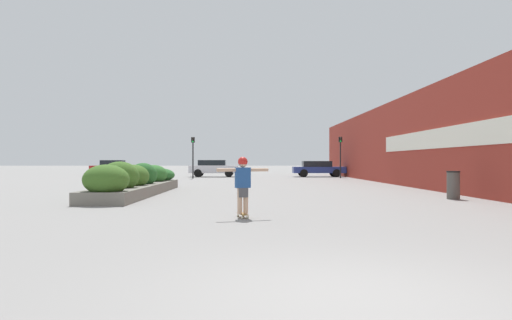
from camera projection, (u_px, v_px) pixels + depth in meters
ground_plane at (352, 297)px, 4.75m from camera, size 300.00×300.00×0.00m
building_wall_right at (408, 141)px, 26.19m from camera, size 0.67×48.64×5.17m
planter_box at (138, 182)px, 19.50m from camera, size 1.73×10.51×1.41m
skateboard at (243, 215)px, 11.44m from camera, size 0.32×0.61×0.10m
skateboarder at (243, 179)px, 11.44m from camera, size 1.31×0.45×1.43m
trash_bin at (453, 185)px, 17.05m from camera, size 0.49×0.49×1.06m
car_leftmost at (318, 168)px, 41.99m from camera, size 4.76×1.86×1.45m
car_center_left at (112, 168)px, 46.11m from camera, size 3.91×1.84×1.54m
car_center_right at (214, 168)px, 41.89m from camera, size 4.50×1.84×1.54m
car_rightmost at (432, 167)px, 45.04m from camera, size 4.39×1.93×1.56m
traffic_light_left at (193, 150)px, 38.10m from camera, size 0.28×0.30×3.45m
traffic_light_right at (340, 150)px, 38.72m from camera, size 0.28×0.30×3.51m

